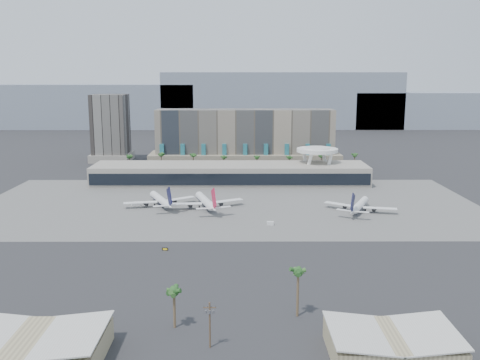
{
  "coord_description": "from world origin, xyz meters",
  "views": [
    {
      "loc": [
        5.06,
        -218.37,
        66.57
      ],
      "look_at": [
        5.89,
        40.0,
        15.76
      ],
      "focal_mm": 40.0,
      "sensor_mm": 36.0,
      "label": 1
    }
  ],
  "objects_px": {
    "service_vehicle_b": "(270,223)",
    "utility_pole": "(210,321)",
    "airliner_left": "(161,200)",
    "airliner_centre": "(206,201)",
    "airliner_right": "(359,205)",
    "taxiway_sign": "(165,249)",
    "service_vehicle_a": "(136,204)"
  },
  "relations": [
    {
      "from": "airliner_right",
      "to": "service_vehicle_b",
      "type": "distance_m",
      "value": 51.37
    },
    {
      "from": "service_vehicle_b",
      "to": "utility_pole",
      "type": "bearing_deg",
      "value": -95.86
    },
    {
      "from": "airliner_centre",
      "to": "service_vehicle_a",
      "type": "bearing_deg",
      "value": 155.08
    },
    {
      "from": "service_vehicle_b",
      "to": "airliner_centre",
      "type": "bearing_deg",
      "value": 140.44
    },
    {
      "from": "utility_pole",
      "to": "airliner_centre",
      "type": "relative_size",
      "value": 0.3
    },
    {
      "from": "airliner_left",
      "to": "service_vehicle_a",
      "type": "distance_m",
      "value": 13.29
    },
    {
      "from": "airliner_right",
      "to": "service_vehicle_a",
      "type": "height_order",
      "value": "airliner_right"
    },
    {
      "from": "service_vehicle_a",
      "to": "taxiway_sign",
      "type": "relative_size",
      "value": 1.82
    },
    {
      "from": "airliner_left",
      "to": "service_vehicle_a",
      "type": "xyz_separation_m",
      "value": [
        -13.06,
        0.71,
        -2.35
      ]
    },
    {
      "from": "utility_pole",
      "to": "airliner_left",
      "type": "distance_m",
      "value": 149.87
    },
    {
      "from": "service_vehicle_a",
      "to": "airliner_centre",
      "type": "bearing_deg",
      "value": -29.88
    },
    {
      "from": "airliner_centre",
      "to": "taxiway_sign",
      "type": "height_order",
      "value": "airliner_centre"
    },
    {
      "from": "airliner_right",
      "to": "service_vehicle_a",
      "type": "xyz_separation_m",
      "value": [
        -113.16,
        12.47,
        -2.2
      ]
    },
    {
      "from": "service_vehicle_a",
      "to": "airliner_right",
      "type": "bearing_deg",
      "value": -27.66
    },
    {
      "from": "taxiway_sign",
      "to": "service_vehicle_b",
      "type": "bearing_deg",
      "value": 46.3
    },
    {
      "from": "airliner_right",
      "to": "airliner_centre",
      "type": "bearing_deg",
      "value": -160.68
    },
    {
      "from": "airliner_left",
      "to": "airliner_right",
      "type": "xyz_separation_m",
      "value": [
        100.1,
        -11.76,
        -0.15
      ]
    },
    {
      "from": "taxiway_sign",
      "to": "airliner_centre",
      "type": "bearing_deg",
      "value": 86.54
    },
    {
      "from": "airliner_left",
      "to": "airliner_centre",
      "type": "bearing_deg",
      "value": -35.02
    },
    {
      "from": "service_vehicle_b",
      "to": "taxiway_sign",
      "type": "relative_size",
      "value": 1.31
    },
    {
      "from": "airliner_right",
      "to": "taxiway_sign",
      "type": "distance_m",
      "value": 106.35
    },
    {
      "from": "airliner_centre",
      "to": "airliner_left",
      "type": "bearing_deg",
      "value": 152.14
    },
    {
      "from": "service_vehicle_b",
      "to": "taxiway_sign",
      "type": "distance_m",
      "value": 55.61
    },
    {
      "from": "airliner_centre",
      "to": "airliner_right",
      "type": "bearing_deg",
      "value": -21.63
    },
    {
      "from": "taxiway_sign",
      "to": "service_vehicle_a",
      "type": "bearing_deg",
      "value": 115.76
    },
    {
      "from": "airliner_left",
      "to": "service_vehicle_b",
      "type": "relative_size",
      "value": 11.72
    },
    {
      "from": "airliner_left",
      "to": "taxiway_sign",
      "type": "height_order",
      "value": "airliner_left"
    },
    {
      "from": "airliner_centre",
      "to": "service_vehicle_b",
      "type": "distance_m",
      "value": 43.73
    },
    {
      "from": "taxiway_sign",
      "to": "airliner_right",
      "type": "bearing_deg",
      "value": 40.47
    },
    {
      "from": "airliner_left",
      "to": "service_vehicle_b",
      "type": "bearing_deg",
      "value": -56.58
    },
    {
      "from": "airliner_centre",
      "to": "airliner_right",
      "type": "distance_m",
      "value": 76.85
    },
    {
      "from": "airliner_right",
      "to": "taxiway_sign",
      "type": "xyz_separation_m",
      "value": [
        -88.31,
        -59.2,
        -2.74
      ]
    }
  ]
}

